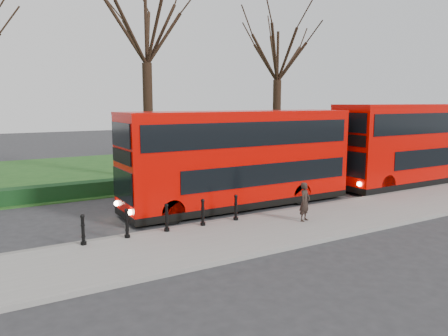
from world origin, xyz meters
TOP-DOWN VIEW (x-y plane):
  - ground at (0.00, 0.00)m, footprint 120.00×120.00m
  - pavement at (0.00, -3.00)m, footprint 60.00×4.00m
  - kerb at (0.00, -1.00)m, footprint 60.00×0.25m
  - grass_verge at (0.00, 15.00)m, footprint 60.00×18.00m
  - hedge at (0.00, 6.80)m, footprint 60.00×0.90m
  - yellow_line_outer at (0.00, -0.70)m, footprint 60.00×0.10m
  - yellow_line_inner at (0.00, -0.50)m, footprint 60.00×0.10m
  - tree_mid at (2.00, 10.00)m, footprint 8.43×8.43m
  - tree_right at (12.00, 10.00)m, footprint 7.52×7.52m
  - bollard_row at (-1.72, -1.35)m, footprint 6.19×0.15m
  - bus_lead at (3.01, 1.00)m, footprint 11.23×2.58m
  - bus_rear at (15.32, 0.44)m, footprint 11.92×2.73m
  - pedestrian at (3.62, -2.85)m, footprint 0.67×0.56m

SIDE VIEW (x-z plane):
  - ground at x=0.00m, z-range 0.00..0.00m
  - yellow_line_outer at x=0.00m, z-range 0.00..0.01m
  - yellow_line_inner at x=0.00m, z-range 0.00..0.01m
  - grass_verge at x=0.00m, z-range 0.00..0.06m
  - pavement at x=0.00m, z-range 0.00..0.15m
  - kerb at x=0.00m, z-range -0.01..0.15m
  - hedge at x=0.00m, z-range 0.00..0.80m
  - bollard_row at x=-1.72m, z-range 0.15..1.15m
  - pedestrian at x=3.62m, z-range 0.15..1.72m
  - bus_lead at x=3.01m, z-range 0.02..4.49m
  - bus_rear at x=15.32m, z-range 0.02..4.76m
  - tree_right at x=12.00m, z-range 2.67..14.41m
  - tree_mid at x=2.00m, z-range 3.00..16.16m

